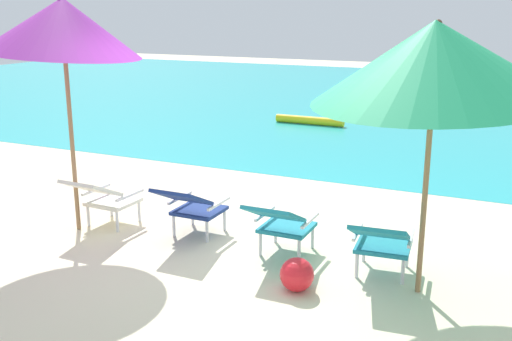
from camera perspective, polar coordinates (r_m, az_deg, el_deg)
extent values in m
plane|color=beige|center=(10.33, 8.37, 0.63)|extent=(40.00, 40.00, 0.00)
cube|color=#28B2B7|center=(17.84, 15.75, 6.32)|extent=(40.00, 18.00, 0.01)
cylinder|color=yellow|center=(13.75, 5.09, 4.75)|extent=(1.60, 0.18, 0.18)
cube|color=silver|center=(7.53, -13.35, -2.89)|extent=(0.54, 0.52, 0.04)
cube|color=silver|center=(7.19, -15.34, -1.63)|extent=(0.54, 0.53, 0.27)
cylinder|color=silver|center=(7.86, -13.53, -3.28)|extent=(0.04, 0.04, 0.26)
cylinder|color=silver|center=(7.59, -10.99, -3.79)|extent=(0.04, 0.04, 0.26)
cylinder|color=silver|center=(7.56, -15.58, -4.15)|extent=(0.04, 0.04, 0.26)
cylinder|color=silver|center=(7.29, -13.00, -4.72)|extent=(0.04, 0.04, 0.26)
cube|color=silver|center=(7.66, -14.89, -1.74)|extent=(0.05, 0.50, 0.03)
cube|color=silver|center=(7.33, -11.84, -2.30)|extent=(0.05, 0.50, 0.03)
cube|color=navy|center=(7.04, -5.39, -3.79)|extent=(0.52, 0.50, 0.04)
cube|color=navy|center=(6.66, -7.04, -2.51)|extent=(0.52, 0.52, 0.27)
cylinder|color=silver|center=(7.37, -6.01, -4.17)|extent=(0.04, 0.04, 0.26)
cylinder|color=silver|center=(7.16, -2.99, -4.68)|extent=(0.04, 0.04, 0.26)
cylinder|color=silver|center=(7.04, -7.78, -5.18)|extent=(0.04, 0.04, 0.26)
cylinder|color=silver|center=(6.82, -4.66, -5.75)|extent=(0.04, 0.04, 0.26)
cube|color=silver|center=(7.14, -7.22, -2.57)|extent=(0.03, 0.50, 0.03)
cube|color=silver|center=(6.88, -3.55, -3.15)|extent=(0.03, 0.50, 0.03)
cube|color=teal|center=(6.49, 2.95, -5.40)|extent=(0.52, 0.50, 0.04)
cube|color=teal|center=(6.08, 1.70, -4.12)|extent=(0.52, 0.52, 0.27)
cylinder|color=silver|center=(6.81, 1.86, -5.75)|extent=(0.04, 0.04, 0.26)
cylinder|color=silver|center=(6.66, 5.37, -6.29)|extent=(0.04, 0.04, 0.26)
cylinder|color=silver|center=(6.45, 0.41, -6.96)|extent=(0.04, 0.04, 0.26)
cylinder|color=silver|center=(6.29, 4.09, -7.57)|extent=(0.04, 0.04, 0.26)
cube|color=silver|center=(6.55, 0.84, -4.09)|extent=(0.03, 0.50, 0.03)
cube|color=silver|center=(6.37, 5.15, -4.71)|extent=(0.03, 0.50, 0.03)
cube|color=teal|center=(6.13, 11.96, -6.99)|extent=(0.57, 0.55, 0.04)
cube|color=teal|center=(5.69, 11.61, -5.81)|extent=(0.57, 0.56, 0.27)
cylinder|color=silver|center=(6.41, 10.18, -7.36)|extent=(0.04, 0.04, 0.26)
cylinder|color=silver|center=(6.36, 14.12, -7.76)|extent=(0.04, 0.04, 0.26)
cylinder|color=silver|center=(6.02, 9.51, -8.82)|extent=(0.04, 0.04, 0.26)
cylinder|color=silver|center=(5.98, 13.72, -9.26)|extent=(0.04, 0.04, 0.26)
cube|color=silver|center=(6.12, 9.60, -5.70)|extent=(0.08, 0.50, 0.03)
cube|color=silver|center=(6.06, 14.47, -6.18)|extent=(0.08, 0.50, 0.03)
cylinder|color=olive|center=(7.26, -17.00, 2.44)|extent=(0.05, 0.05, 2.09)
cone|color=purple|center=(7.10, -17.83, 12.88)|extent=(2.25, 2.22, 0.74)
sphere|color=#4C3823|center=(7.10, -18.01, 15.09)|extent=(0.07, 0.07, 0.07)
cylinder|color=olive|center=(5.59, 15.67, -2.52)|extent=(0.05, 0.05, 1.83)
cone|color=#1E9E60|center=(5.36, 16.59, 9.96)|extent=(2.99, 3.00, 0.83)
sphere|color=#4C3823|center=(5.35, 16.84, 13.17)|extent=(0.07, 0.07, 0.07)
sphere|color=red|center=(5.69, 3.89, -9.79)|extent=(0.32, 0.32, 0.32)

